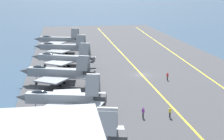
% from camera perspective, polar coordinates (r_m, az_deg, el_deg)
% --- Properties ---
extents(ground_plane, '(2000.00, 2000.00, 0.00)m').
position_cam_1_polar(ground_plane, '(80.22, 4.99, -1.10)').
color(ground_plane, '#334C66').
extents(carrier_deck, '(202.90, 53.08, 0.40)m').
position_cam_1_polar(carrier_deck, '(80.17, 4.99, -0.96)').
color(carrier_deck, '#424244').
rests_on(carrier_deck, ground).
extents(deck_stripe_foul_line, '(182.39, 9.58, 0.01)m').
position_cam_1_polar(deck_stripe_foul_line, '(84.70, 14.64, -0.42)').
color(deck_stripe_foul_line, yellow).
rests_on(deck_stripe_foul_line, carrier_deck).
extents(deck_stripe_centerline, '(182.61, 0.36, 0.01)m').
position_cam_1_polar(deck_stripe_centerline, '(80.12, 5.00, -0.82)').
color(deck_stripe_centerline, yellow).
rests_on(deck_stripe_centerline, carrier_deck).
extents(parked_jet_nearest, '(13.95, 17.29, 6.44)m').
position_cam_1_polar(parked_jet_nearest, '(41.91, -9.03, -11.06)').
color(parked_jet_nearest, '#9EA3A8').
rests_on(parked_jet_nearest, carrier_deck).
extents(parked_jet_second, '(13.50, 15.33, 6.47)m').
position_cam_1_polar(parked_jet_second, '(56.77, -8.24, -4.67)').
color(parked_jet_second, '#93999E').
rests_on(parked_jet_second, carrier_deck).
extents(parked_jet_third, '(12.76, 16.39, 6.43)m').
position_cam_1_polar(parked_jet_third, '(71.74, -9.02, -0.44)').
color(parked_jet_third, gray).
rests_on(parked_jet_third, carrier_deck).
extents(parked_jet_fourth, '(12.37, 16.84, 6.54)m').
position_cam_1_polar(parked_jet_fourth, '(87.01, -8.00, 1.97)').
color(parked_jet_fourth, gray).
rests_on(parked_jet_fourth, carrier_deck).
extents(parked_jet_fifth, '(12.73, 17.23, 6.18)m').
position_cam_1_polar(parked_jet_fifth, '(103.18, -8.29, 3.77)').
color(parked_jet_fifth, gray).
rests_on(parked_jet_fifth, carrier_deck).
extents(parked_jet_sixth, '(13.24, 17.07, 6.25)m').
position_cam_1_polar(parked_jet_sixth, '(118.68, -8.81, 5.04)').
color(parked_jet_sixth, gray).
rests_on(parked_jet_sixth, carrier_deck).
extents(crew_yellow_vest, '(0.39, 0.45, 1.75)m').
position_cam_1_polar(crew_yellow_vest, '(55.11, 9.61, -6.82)').
color(crew_yellow_vest, '#232328').
rests_on(crew_yellow_vest, carrier_deck).
extents(crew_purple_vest, '(0.45, 0.39, 1.74)m').
position_cam_1_polar(crew_purple_vest, '(54.46, 5.20, -6.94)').
color(crew_purple_vest, '#232328').
rests_on(crew_purple_vest, carrier_deck).
extents(crew_red_vest, '(0.39, 0.45, 1.70)m').
position_cam_1_polar(crew_red_vest, '(76.28, 9.21, -0.98)').
color(crew_red_vest, '#232328').
rests_on(crew_red_vest, carrier_deck).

